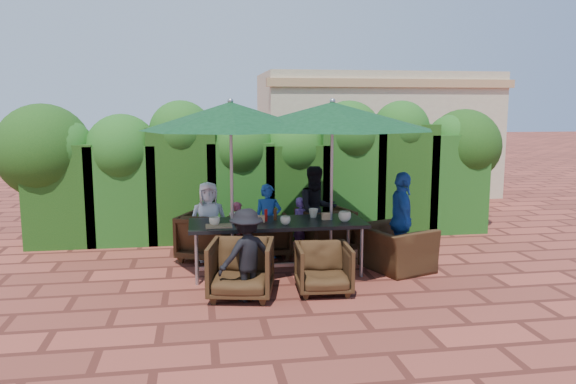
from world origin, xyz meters
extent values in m
plane|color=brown|center=(0.00, 0.00, 0.00)|extent=(80.00, 80.00, 0.00)
cube|color=black|center=(-0.14, -0.01, 0.72)|extent=(2.46, 0.90, 0.05)
cube|color=gray|center=(-0.14, -0.01, 0.12)|extent=(2.26, 0.05, 0.05)
cylinder|color=gray|center=(-1.27, -0.36, 0.35)|extent=(0.05, 0.05, 0.70)
cylinder|color=gray|center=(-1.27, 0.34, 0.35)|extent=(0.05, 0.05, 0.70)
cylinder|color=gray|center=(0.98, -0.36, 0.35)|extent=(0.05, 0.05, 0.70)
cylinder|color=gray|center=(0.98, 0.34, 0.35)|extent=(0.05, 0.05, 0.70)
cylinder|color=gray|center=(-0.78, -0.06, 0.01)|extent=(0.44, 0.44, 0.03)
cylinder|color=gray|center=(-0.78, -0.06, 1.20)|extent=(0.04, 0.04, 2.40)
cone|color=black|center=(-0.78, -0.06, 2.22)|extent=(2.41, 2.41, 0.38)
sphere|color=gray|center=(-0.78, -0.06, 2.42)|extent=(0.08, 0.08, 0.08)
cylinder|color=gray|center=(0.63, -0.01, 0.01)|extent=(0.44, 0.44, 0.03)
cylinder|color=gray|center=(0.63, -0.01, 1.20)|extent=(0.04, 0.04, 2.40)
cone|color=black|center=(0.63, -0.01, 2.22)|extent=(2.90, 2.90, 0.38)
sphere|color=gray|center=(0.63, -0.01, 2.42)|extent=(0.08, 0.08, 0.08)
imported|color=black|center=(-1.10, 0.90, 0.40)|extent=(1.01, 0.99, 0.80)
imported|color=black|center=(-0.16, 0.97, 0.35)|extent=(0.70, 0.66, 0.71)
imported|color=black|center=(0.79, 1.06, 0.40)|extent=(0.92, 0.89, 0.79)
imported|color=black|center=(-0.73, -0.93, 0.39)|extent=(0.90, 0.86, 0.79)
imported|color=black|center=(0.32, -0.92, 0.35)|extent=(0.71, 0.67, 0.69)
imported|color=black|center=(1.55, -0.10, 0.43)|extent=(0.93, 1.14, 0.86)
imported|color=white|center=(-1.09, 0.87, 0.61)|extent=(0.62, 0.40, 1.21)
imported|color=#1F50A8|center=(-0.17, 0.86, 0.58)|extent=(0.45, 0.39, 1.16)
imported|color=black|center=(0.64, 1.04, 0.70)|extent=(0.74, 0.54, 1.40)
imported|color=black|center=(-0.67, -1.05, 0.57)|extent=(0.80, 0.61, 1.14)
imported|color=#1F50A8|center=(1.67, -0.04, 0.71)|extent=(0.53, 0.88, 1.42)
imported|color=#D54B67|center=(-0.62, 1.07, 0.43)|extent=(0.38, 0.35, 0.86)
imported|color=#8251B1|center=(0.40, 1.03, 0.45)|extent=(0.41, 0.38, 0.91)
imported|color=#297E22|center=(1.41, 4.27, 0.87)|extent=(1.70, 1.25, 1.73)
imported|color=#D54B67|center=(2.36, 4.28, 0.88)|extent=(0.97, 0.77, 1.76)
imported|color=gray|center=(3.21, 4.16, 0.92)|extent=(1.18, 1.25, 1.85)
imported|color=beige|center=(-1.02, -0.14, 0.81)|extent=(0.15, 0.15, 0.12)
imported|color=beige|center=(-0.74, 0.11, 0.81)|extent=(0.13, 0.13, 0.12)
imported|color=beige|center=(-0.06, -0.22, 0.81)|extent=(0.14, 0.14, 0.11)
imported|color=beige|center=(0.41, 0.20, 0.82)|extent=(0.14, 0.14, 0.13)
imported|color=beige|center=(0.79, -0.16, 0.82)|extent=(0.18, 0.18, 0.14)
cylinder|color=#B20C0A|center=(-0.30, 0.05, 0.83)|extent=(0.04, 0.04, 0.17)
cylinder|color=#4C230C|center=(-0.16, 0.10, 0.83)|extent=(0.04, 0.04, 0.17)
cube|color=#9E734C|center=(-0.97, -0.22, 0.76)|extent=(0.35, 0.25, 0.02)
cube|color=tan|center=(-0.39, -0.03, 0.80)|extent=(0.12, 0.06, 0.10)
cube|color=tan|center=(0.56, 0.00, 0.80)|extent=(0.12, 0.06, 0.10)
cube|color=#163E10|center=(-3.50, 2.30, 0.86)|extent=(1.15, 0.95, 1.73)
sphere|color=#163E10|center=(-3.50, 2.30, 1.63)|extent=(1.11, 1.11, 1.11)
cube|color=#163E10|center=(-2.50, 2.30, 0.85)|extent=(1.15, 0.95, 1.70)
sphere|color=#163E10|center=(-2.50, 2.30, 1.60)|extent=(1.25, 1.25, 1.25)
cube|color=#163E10|center=(-1.50, 2.30, 1.00)|extent=(1.15, 0.95, 2.00)
sphere|color=#163E10|center=(-1.50, 2.30, 1.90)|extent=(1.10, 1.10, 1.10)
cube|color=#163E10|center=(-0.50, 2.30, 0.86)|extent=(1.15, 0.95, 1.72)
sphere|color=#163E10|center=(-0.50, 2.30, 1.62)|extent=(1.23, 1.23, 1.23)
cube|color=#163E10|center=(0.50, 2.30, 0.84)|extent=(1.15, 0.95, 1.67)
sphere|color=#163E10|center=(0.50, 2.30, 1.57)|extent=(1.13, 1.13, 1.13)
cube|color=#163E10|center=(1.50, 2.30, 0.98)|extent=(1.15, 0.95, 1.95)
sphere|color=#163E10|center=(1.50, 2.30, 1.85)|extent=(1.20, 1.20, 1.20)
cube|color=#163E10|center=(2.50, 2.30, 1.01)|extent=(1.15, 0.95, 2.03)
sphere|color=#163E10|center=(2.50, 2.30, 1.93)|extent=(1.06, 1.06, 1.06)
cube|color=#163E10|center=(3.50, 2.30, 0.92)|extent=(1.15, 0.95, 1.83)
sphere|color=#163E10|center=(3.50, 2.30, 1.73)|extent=(0.92, 0.92, 0.92)
sphere|color=#163E10|center=(-3.80, 2.40, 1.60)|extent=(1.60, 1.60, 1.60)
sphere|color=#163E10|center=(3.80, 2.40, 1.60)|extent=(1.40, 1.40, 1.40)
cube|color=beige|center=(3.50, 7.00, 1.60)|extent=(6.00, 3.00, 3.20)
cube|color=tan|center=(3.50, 5.55, 2.90)|extent=(6.20, 0.25, 0.20)
camera|label=1|loc=(-1.24, -7.64, 2.35)|focal=35.00mm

